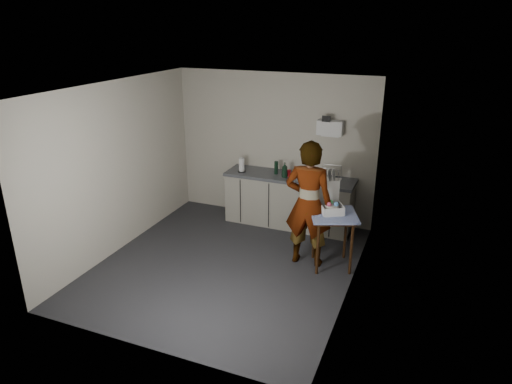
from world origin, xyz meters
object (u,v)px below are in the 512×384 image
at_px(kitchen_counter, 289,202).
at_px(bakery_box, 331,206).
at_px(dish_rack, 330,177).
at_px(paper_towel, 242,165).
at_px(side_table, 333,221).
at_px(standing_man, 308,204).
at_px(soap_bottle, 285,170).
at_px(soda_can, 289,173).
at_px(dark_bottle, 276,168).

relative_size(kitchen_counter, bakery_box, 5.29).
bearing_deg(dish_rack, paper_towel, -175.49).
xyz_separation_m(side_table, standing_man, (-0.37, -0.04, 0.21)).
height_order(kitchen_counter, side_table, kitchen_counter).
distance_m(soap_bottle, paper_towel, 0.79).
xyz_separation_m(standing_man, bakery_box, (0.32, 0.08, -0.01)).
relative_size(kitchen_counter, soda_can, 19.11).
bearing_deg(soda_can, dish_rack, 4.81).
bearing_deg(bakery_box, soda_can, 102.12).
distance_m(kitchen_counter, soda_can, 0.54).
bearing_deg(paper_towel, bakery_box, -28.64).
bearing_deg(dark_bottle, bakery_box, -42.15).
bearing_deg(bakery_box, standing_man, 164.12).
height_order(kitchen_counter, soda_can, soda_can).
height_order(soda_can, dark_bottle, dark_bottle).
bearing_deg(standing_man, soap_bottle, -58.04).
height_order(soap_bottle, dish_rack, soap_bottle).
height_order(soda_can, dish_rack, dish_rack).
distance_m(paper_towel, dish_rack, 1.55).
xyz_separation_m(soap_bottle, dark_bottle, (-0.19, 0.12, -0.02)).
height_order(standing_man, dark_bottle, standing_man).
distance_m(kitchen_counter, side_table, 1.57).
relative_size(soda_can, dish_rack, 0.34).
relative_size(side_table, soap_bottle, 3.16).
bearing_deg(paper_towel, kitchen_counter, 6.63).
distance_m(soap_bottle, dish_rack, 0.76).
bearing_deg(kitchen_counter, paper_towel, -173.37).
relative_size(kitchen_counter, paper_towel, 8.94).
bearing_deg(soap_bottle, paper_towel, 179.60).
height_order(standing_man, dish_rack, standing_man).
distance_m(standing_man, soap_bottle, 1.30).
distance_m(dark_bottle, bakery_box, 1.66).
bearing_deg(kitchen_counter, soap_bottle, -119.01).
height_order(dark_bottle, dish_rack, dish_rack).
relative_size(side_table, paper_towel, 3.33).
distance_m(soda_can, paper_towel, 0.85).
distance_m(side_table, standing_man, 0.43).
height_order(standing_man, soda_can, standing_man).
bearing_deg(bakery_box, side_table, -71.56).
bearing_deg(standing_man, dark_bottle, -54.44).
xyz_separation_m(dark_bottle, bakery_box, (1.23, -1.11, -0.10)).
relative_size(dark_bottle, bakery_box, 0.53).
bearing_deg(side_table, soda_can, 111.40).
height_order(side_table, soda_can, soda_can).
xyz_separation_m(dish_rack, bakery_box, (0.29, -1.12, -0.04)).
bearing_deg(dish_rack, soap_bottle, -170.34).
relative_size(standing_man, dark_bottle, 8.39).
bearing_deg(dark_bottle, soap_bottle, -31.70).
bearing_deg(side_table, dark_bottle, 116.33).
height_order(standing_man, paper_towel, standing_man).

